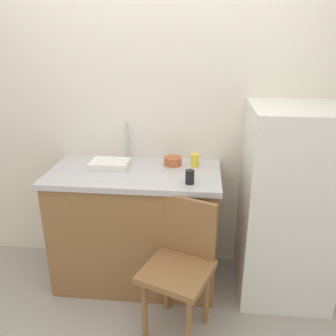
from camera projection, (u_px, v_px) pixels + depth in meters
back_wall at (156, 113)px, 2.72m from camera, size 4.80×0.10×2.55m
cabinet_base at (137, 229)px, 2.71m from camera, size 1.20×0.60×0.89m
countertop at (134, 173)px, 2.54m from camera, size 1.24×0.64×0.04m
faucet at (127, 141)px, 2.72m from camera, size 0.02×0.02×0.30m
refrigerator at (288, 205)px, 2.50m from camera, size 0.63×0.63×1.42m
chair at (181, 262)px, 2.22m from camera, size 0.52×0.52×0.89m
dish_tray at (110, 164)px, 2.59m from camera, size 0.28×0.20×0.05m
terracotta_bowl at (173, 161)px, 2.64m from camera, size 0.13×0.13×0.06m
cup_yellow at (195, 160)px, 2.60m from camera, size 0.06×0.06×0.10m
cup_black at (190, 177)px, 2.30m from camera, size 0.06×0.06×0.09m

